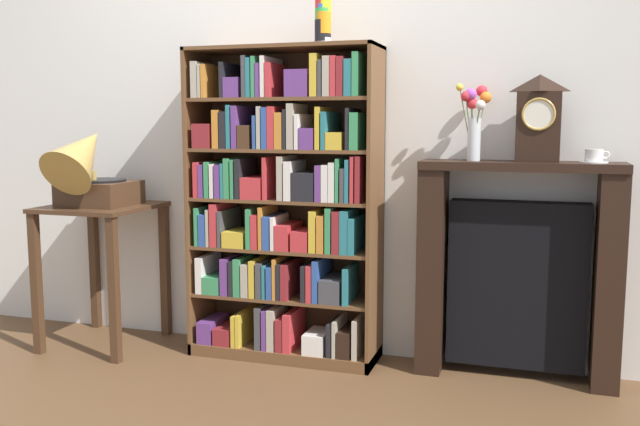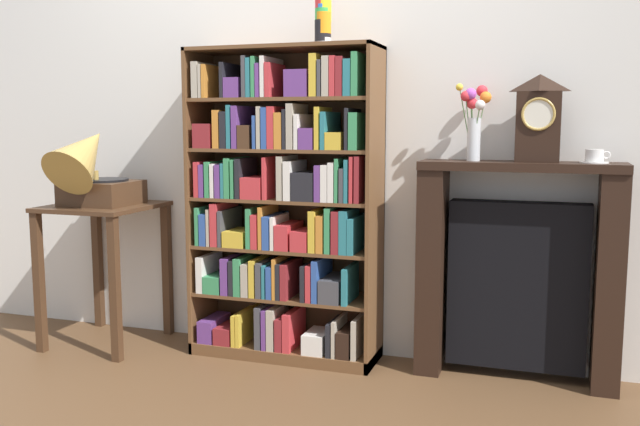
{
  "view_description": "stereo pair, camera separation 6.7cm",
  "coord_description": "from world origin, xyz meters",
  "px_view_note": "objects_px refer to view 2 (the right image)",
  "views": [
    {
      "loc": [
        1.23,
        -3.11,
        1.21
      ],
      "look_at": [
        0.19,
        0.15,
        0.76
      ],
      "focal_mm": 38.77,
      "sensor_mm": 36.0,
      "label": 1
    },
    {
      "loc": [
        1.29,
        -3.09,
        1.21
      ],
      "look_at": [
        0.19,
        0.15,
        0.76
      ],
      "focal_mm": 38.77,
      "sensor_mm": 36.0,
      "label": 2
    }
  ],
  "objects_px": {
    "side_table_left": "(104,239)",
    "teacup_with_saucer": "(595,157)",
    "cup_stack": "(323,21)",
    "flower_vase": "(475,117)",
    "bookshelf": "(284,211)",
    "mantel_clock": "(539,118)",
    "fireplace_mantel": "(517,273)",
    "gramophone": "(91,168)"
  },
  "relations": [
    {
      "from": "bookshelf",
      "to": "mantel_clock",
      "type": "xyz_separation_m",
      "value": [
        1.21,
        0.04,
        0.46
      ]
    },
    {
      "from": "teacup_with_saucer",
      "to": "flower_vase",
      "type": "bearing_deg",
      "value": 179.46
    },
    {
      "from": "cup_stack",
      "to": "gramophone",
      "type": "bearing_deg",
      "value": -169.96
    },
    {
      "from": "side_table_left",
      "to": "flower_vase",
      "type": "xyz_separation_m",
      "value": [
        1.94,
        0.16,
        0.66
      ]
    },
    {
      "from": "bookshelf",
      "to": "teacup_with_saucer",
      "type": "distance_m",
      "value": 1.49
    },
    {
      "from": "flower_vase",
      "to": "cup_stack",
      "type": "bearing_deg",
      "value": -177.55
    },
    {
      "from": "teacup_with_saucer",
      "to": "bookshelf",
      "type": "bearing_deg",
      "value": -178.3
    },
    {
      "from": "bookshelf",
      "to": "teacup_with_saucer",
      "type": "xyz_separation_m",
      "value": [
        1.46,
        0.04,
        0.29
      ]
    },
    {
      "from": "fireplace_mantel",
      "to": "mantel_clock",
      "type": "height_order",
      "value": "mantel_clock"
    },
    {
      "from": "cup_stack",
      "to": "side_table_left",
      "type": "xyz_separation_m",
      "value": [
        -1.21,
        -0.13,
        -1.11
      ]
    },
    {
      "from": "bookshelf",
      "to": "side_table_left",
      "type": "distance_m",
      "value": 1.03
    },
    {
      "from": "cup_stack",
      "to": "teacup_with_saucer",
      "type": "relative_size",
      "value": 1.79
    },
    {
      "from": "bookshelf",
      "to": "gramophone",
      "type": "distance_m",
      "value": 1.05
    },
    {
      "from": "bookshelf",
      "to": "flower_vase",
      "type": "xyz_separation_m",
      "value": [
        0.93,
        0.05,
        0.47
      ]
    },
    {
      "from": "cup_stack",
      "to": "flower_vase",
      "type": "xyz_separation_m",
      "value": [
        0.73,
        0.03,
        -0.46
      ]
    },
    {
      "from": "fireplace_mantel",
      "to": "teacup_with_saucer",
      "type": "xyz_separation_m",
      "value": [
        0.31,
        -0.02,
        0.55
      ]
    },
    {
      "from": "side_table_left",
      "to": "teacup_with_saucer",
      "type": "bearing_deg",
      "value": 3.57
    },
    {
      "from": "mantel_clock",
      "to": "flower_vase",
      "type": "bearing_deg",
      "value": 178.48
    },
    {
      "from": "cup_stack",
      "to": "teacup_with_saucer",
      "type": "height_order",
      "value": "cup_stack"
    },
    {
      "from": "mantel_clock",
      "to": "teacup_with_saucer",
      "type": "relative_size",
      "value": 3.06
    },
    {
      "from": "cup_stack",
      "to": "side_table_left",
      "type": "height_order",
      "value": "cup_stack"
    },
    {
      "from": "side_table_left",
      "to": "gramophone",
      "type": "relative_size",
      "value": 1.47
    },
    {
      "from": "gramophone",
      "to": "mantel_clock",
      "type": "height_order",
      "value": "mantel_clock"
    },
    {
      "from": "bookshelf",
      "to": "flower_vase",
      "type": "height_order",
      "value": "bookshelf"
    },
    {
      "from": "mantel_clock",
      "to": "teacup_with_saucer",
      "type": "distance_m",
      "value": 0.3
    },
    {
      "from": "fireplace_mantel",
      "to": "cup_stack",
      "type": "bearing_deg",
      "value": -177.27
    },
    {
      "from": "cup_stack",
      "to": "mantel_clock",
      "type": "xyz_separation_m",
      "value": [
        1.01,
        0.02,
        -0.47
      ]
    },
    {
      "from": "flower_vase",
      "to": "side_table_left",
      "type": "bearing_deg",
      "value": -175.33
    },
    {
      "from": "cup_stack",
      "to": "fireplace_mantel",
      "type": "height_order",
      "value": "cup_stack"
    },
    {
      "from": "flower_vase",
      "to": "fireplace_mantel",
      "type": "bearing_deg",
      "value": 3.69
    },
    {
      "from": "gramophone",
      "to": "mantel_clock",
      "type": "distance_m",
      "value": 2.25
    },
    {
      "from": "cup_stack",
      "to": "mantel_clock",
      "type": "bearing_deg",
      "value": 1.34
    },
    {
      "from": "side_table_left",
      "to": "teacup_with_saucer",
      "type": "relative_size",
      "value": 5.99
    },
    {
      "from": "cup_stack",
      "to": "bookshelf",
      "type": "bearing_deg",
      "value": -175.18
    },
    {
      "from": "gramophone",
      "to": "cup_stack",
      "type": "bearing_deg",
      "value": 10.04
    },
    {
      "from": "bookshelf",
      "to": "mantel_clock",
      "type": "height_order",
      "value": "bookshelf"
    },
    {
      "from": "side_table_left",
      "to": "mantel_clock",
      "type": "xyz_separation_m",
      "value": [
        2.22,
        0.15,
        0.65
      ]
    },
    {
      "from": "cup_stack",
      "to": "fireplace_mantel",
      "type": "xyz_separation_m",
      "value": [
        0.94,
        0.05,
        -1.18
      ]
    },
    {
      "from": "bookshelf",
      "to": "teacup_with_saucer",
      "type": "height_order",
      "value": "bookshelf"
    },
    {
      "from": "side_table_left",
      "to": "teacup_with_saucer",
      "type": "xyz_separation_m",
      "value": [
        2.46,
        0.15,
        0.48
      ]
    },
    {
      "from": "mantel_clock",
      "to": "flower_vase",
      "type": "relative_size",
      "value": 1.1
    },
    {
      "from": "cup_stack",
      "to": "side_table_left",
      "type": "distance_m",
      "value": 1.65
    }
  ]
}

